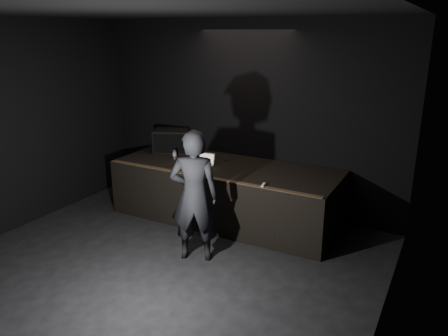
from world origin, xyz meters
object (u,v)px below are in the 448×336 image
stage_monitor (171,141)px  laptop (205,162)px  stage_riser (226,192)px  beer_can (175,154)px  person (194,196)px

stage_monitor → laptop: (1.05, -0.48, -0.16)m
stage_monitor → laptop: 1.17m
stage_riser → laptop: bearing=-157.2°
beer_can → laptop: bearing=-6.3°
laptop → beer_can: (-0.71, 0.08, 0.03)m
beer_can → stage_monitor: bearing=131.2°
stage_riser → person: person is taller
stage_monitor → person: 2.49m
stage_riser → laptop: size_ratio=12.50×
laptop → beer_can: 0.71m
stage_riser → person: (0.28, -1.49, 0.49)m
laptop → beer_can: bearing=169.5°
laptop → person: bearing=-69.3°
person → beer_can: bearing=-70.1°
person → stage_riser: bearing=-102.3°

